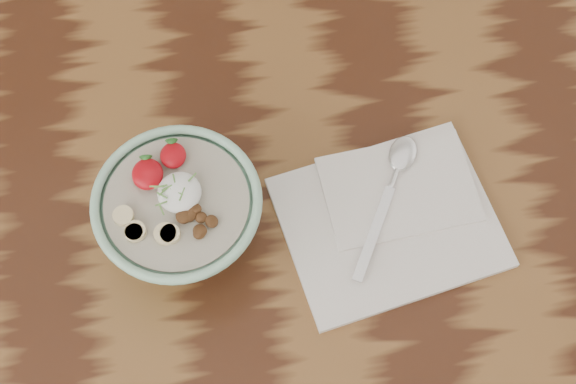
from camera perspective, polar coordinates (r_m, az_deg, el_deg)
table at (r=98.36cm, az=-3.82°, el=-8.88°), size 160.00×90.00×75.00cm
breakfast_bowl at (r=86.65cm, az=-7.65°, el=-1.62°), size 17.81×17.81×11.74cm
napkin at (r=92.45cm, az=7.33°, el=-1.64°), size 26.79×23.19×1.45cm
spoon at (r=93.28cm, az=7.67°, el=1.36°), size 10.98×17.59×0.99cm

